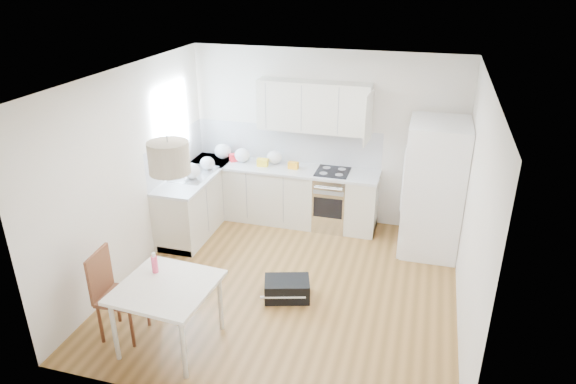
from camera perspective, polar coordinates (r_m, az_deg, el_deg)
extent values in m
plane|color=brown|center=(6.76, 0.01, -10.39)|extent=(4.20, 4.20, 0.00)
plane|color=white|center=(5.69, 0.01, 12.67)|extent=(4.20, 4.20, 0.00)
plane|color=silver|center=(8.01, 4.11, 6.00)|extent=(4.20, 0.00, 4.20)
plane|color=silver|center=(6.92, -16.98, 2.04)|extent=(0.00, 4.20, 4.20)
plane|color=silver|center=(5.94, 19.93, -2.10)|extent=(0.00, 4.20, 4.20)
cube|color=#BFE0F9|center=(7.73, -12.81, 7.89)|extent=(0.02, 1.00, 1.00)
cube|color=beige|center=(8.20, -0.62, -0.32)|extent=(3.00, 0.60, 0.88)
cube|color=beige|center=(8.09, -10.01, -1.05)|extent=(0.60, 1.80, 0.88)
cube|color=silver|center=(8.02, -0.63, 2.68)|extent=(3.02, 0.64, 0.04)
cube|color=silver|center=(7.91, -10.24, 1.97)|extent=(0.64, 1.82, 0.04)
cube|color=silver|center=(8.18, -0.06, 5.42)|extent=(3.00, 0.01, 0.58)
cube|color=silver|center=(7.93, -12.33, 4.25)|extent=(0.01, 1.80, 0.58)
cube|color=beige|center=(7.74, 2.87, 9.45)|extent=(1.70, 0.32, 0.75)
cube|color=beige|center=(5.59, -13.38, -10.23)|extent=(1.02, 1.02, 0.04)
cylinder|color=beige|center=(5.75, -18.71, -14.46)|extent=(0.05, 0.05, 0.72)
cylinder|color=beige|center=(5.36, -11.54, -16.77)|extent=(0.05, 0.05, 0.72)
cylinder|color=beige|center=(6.26, -14.25, -10.37)|extent=(0.05, 0.05, 0.72)
cylinder|color=beige|center=(5.91, -7.53, -12.10)|extent=(0.05, 0.05, 0.72)
cylinder|color=#F44369|center=(5.76, -14.62, -7.60)|extent=(0.07, 0.07, 0.24)
cube|color=black|center=(6.48, -0.11, -10.71)|extent=(0.63, 0.50, 0.25)
cylinder|color=#C2AF95|center=(4.88, -13.10, 3.75)|extent=(0.49, 0.49, 0.30)
ellipsoid|color=white|center=(8.39, -7.27, 4.53)|extent=(0.28, 0.24, 0.25)
ellipsoid|color=white|center=(8.21, -5.10, 4.08)|extent=(0.25, 0.21, 0.23)
ellipsoid|color=white|center=(8.11, -1.51, 3.88)|extent=(0.24, 0.21, 0.22)
ellipsoid|color=white|center=(7.97, -8.95, 3.19)|extent=(0.23, 0.19, 0.20)
ellipsoid|color=white|center=(7.67, -10.68, 2.33)|extent=(0.26, 0.22, 0.24)
cube|color=#FF9E16|center=(7.93, 0.59, 2.97)|extent=(0.16, 0.11, 0.11)
cube|color=yellow|center=(8.04, -2.84, 3.30)|extent=(0.18, 0.12, 0.12)
cube|color=red|center=(8.29, -5.90, 3.85)|extent=(0.20, 0.19, 0.12)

